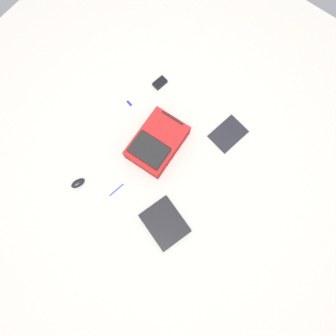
% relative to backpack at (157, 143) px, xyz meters
% --- Properties ---
extents(ground_plane, '(4.00, 4.00, 0.00)m').
position_rel_backpack_xyz_m(ground_plane, '(0.15, -0.08, -0.08)').
color(ground_plane, gray).
extents(backpack, '(0.35, 0.48, 0.17)m').
position_rel_backpack_xyz_m(backpack, '(0.00, 0.00, 0.00)').
color(backpack, maroon).
rests_on(backpack, ground_plane).
extents(laptop, '(0.38, 0.33, 0.03)m').
position_rel_backpack_xyz_m(laptop, '(0.42, -0.43, -0.06)').
color(laptop, black).
rests_on(laptop, ground_plane).
extents(book_comic, '(0.24, 0.31, 0.01)m').
position_rel_backpack_xyz_m(book_comic, '(0.38, 0.43, -0.07)').
color(book_comic, silver).
rests_on(book_comic, ground_plane).
extents(computer_mouse, '(0.09, 0.12, 0.04)m').
position_rel_backpack_xyz_m(computer_mouse, '(-0.29, -0.61, -0.06)').
color(computer_mouse, black).
rests_on(computer_mouse, ground_plane).
extents(power_brick, '(0.08, 0.12, 0.03)m').
position_rel_backpack_xyz_m(power_brick, '(-0.32, 0.44, -0.06)').
color(power_brick, black).
rests_on(power_brick, ground_plane).
extents(pen_black, '(0.03, 0.14, 0.01)m').
position_rel_backpack_xyz_m(pen_black, '(-0.03, -0.47, -0.07)').
color(pen_black, '#1933B2').
rests_on(pen_black, ground_plane).
extents(usb_stick, '(0.06, 0.03, 0.01)m').
position_rel_backpack_xyz_m(usb_stick, '(-0.41, 0.15, -0.07)').
color(usb_stick, '#191999').
rests_on(usb_stick, ground_plane).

